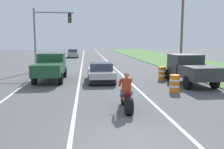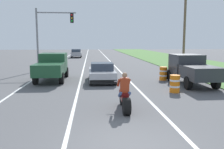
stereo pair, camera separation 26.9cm
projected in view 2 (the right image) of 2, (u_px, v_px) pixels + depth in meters
The scene contains 14 objects.
ground_plane at pixel (130, 148), 6.60m from camera, with size 160.00×160.00×0.00m, color #565659.
lane_stripe_left_solid at pixel (50, 69), 25.86m from camera, with size 0.14×120.00×0.01m, color white.
lane_stripe_right_solid at pixel (117, 68), 26.50m from camera, with size 0.14×120.00×0.01m, color white.
lane_stripe_centre_dashed at pixel (84, 68), 26.18m from camera, with size 0.14×120.00×0.01m, color white.
grass_verge_right at pixel (206, 67), 27.38m from camera, with size 10.00×120.00×0.06m, color #517F3D.
motorcycle_with_rider at pixel (125, 97), 10.10m from camera, with size 0.70×2.21×1.62m.
sports_car_silver at pixel (102, 73), 17.57m from camera, with size 1.84×4.30×1.37m.
pickup_truck_left_lane_dark_green at pixel (52, 66), 17.88m from camera, with size 2.02×4.80×1.98m.
pickup_truck_right_shoulder_dark_grey at pixel (191, 68), 16.17m from camera, with size 2.02×4.80×1.98m.
traffic_light_mast_near at pixel (49, 30), 23.25m from camera, with size 3.83×0.34×6.00m.
utility_pole_roadside at pixel (184, 35), 24.52m from camera, with size 0.24×0.24×7.12m, color brown.
construction_barrel_nearest at pixel (175, 84), 13.76m from camera, with size 0.58×0.58×1.00m.
construction_barrel_mid at pixel (163, 73), 18.11m from camera, with size 0.58×0.58×1.00m.
distant_car_far_ahead at pixel (76, 53), 43.45m from camera, with size 1.80×4.00×1.50m.
Camera 2 is at (-1.04, -6.20, 2.90)m, focal length 38.87 mm.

